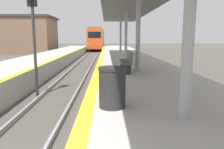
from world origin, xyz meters
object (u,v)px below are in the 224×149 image
train (97,39)px  bench (127,61)px  trash_bin (112,87)px  signal_near (33,20)px

train → bench: (2.98, -40.47, -0.75)m
trash_bin → bench: bearing=81.3°
train → bench: bearing=-85.8°
train → signal_near: size_ratio=4.98×
trash_bin → bench: bench is taller
train → signal_near: (-0.97, -40.81, 1.00)m
signal_near → bench: signal_near is taller
train → bench: train is taller
signal_near → trash_bin: (3.17, -4.77, -1.80)m
bench → train: bearing=94.2°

